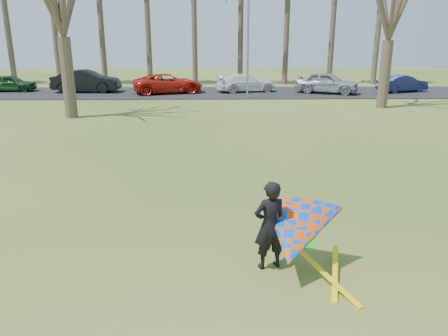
{
  "coord_description": "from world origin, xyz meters",
  "views": [
    {
      "loc": [
        -0.21,
        -8.57,
        4.37
      ],
      "look_at": [
        0.0,
        2.0,
        1.1
      ],
      "focal_mm": 35.0,
      "sensor_mm": 36.0,
      "label": 1
    }
  ],
  "objects_px": {
    "car_2": "(168,83)",
    "car_3": "(246,83)",
    "car_5": "(402,83)",
    "kite_flyer": "(292,232)",
    "streetlight": "(250,32)",
    "car_1": "(86,81)",
    "car_0": "(10,83)",
    "car_4": "(327,82)"
  },
  "relations": [
    {
      "from": "car_2",
      "to": "car_3",
      "type": "bearing_deg",
      "value": -100.31
    },
    {
      "from": "car_5",
      "to": "kite_flyer",
      "type": "bearing_deg",
      "value": 134.92
    },
    {
      "from": "streetlight",
      "to": "car_3",
      "type": "relative_size",
      "value": 1.73
    },
    {
      "from": "car_1",
      "to": "car_3",
      "type": "bearing_deg",
      "value": -88.61
    },
    {
      "from": "streetlight",
      "to": "kite_flyer",
      "type": "bearing_deg",
      "value": -92.35
    },
    {
      "from": "car_0",
      "to": "car_3",
      "type": "distance_m",
      "value": 18.24
    },
    {
      "from": "car_0",
      "to": "kite_flyer",
      "type": "height_order",
      "value": "kite_flyer"
    },
    {
      "from": "car_2",
      "to": "car_5",
      "type": "distance_m",
      "value": 17.88
    },
    {
      "from": "car_5",
      "to": "car_3",
      "type": "bearing_deg",
      "value": 68.99
    },
    {
      "from": "streetlight",
      "to": "car_5",
      "type": "height_order",
      "value": "streetlight"
    },
    {
      "from": "car_3",
      "to": "car_5",
      "type": "xyz_separation_m",
      "value": [
        11.94,
        -0.45,
        -0.03
      ]
    },
    {
      "from": "car_0",
      "to": "car_1",
      "type": "bearing_deg",
      "value": -98.41
    },
    {
      "from": "car_3",
      "to": "car_1",
      "type": "bearing_deg",
      "value": 76.73
    },
    {
      "from": "car_0",
      "to": "kite_flyer",
      "type": "bearing_deg",
      "value": -150.86
    },
    {
      "from": "streetlight",
      "to": "car_2",
      "type": "height_order",
      "value": "streetlight"
    },
    {
      "from": "car_3",
      "to": "car_4",
      "type": "relative_size",
      "value": 1.0
    },
    {
      "from": "car_1",
      "to": "car_3",
      "type": "height_order",
      "value": "car_1"
    },
    {
      "from": "streetlight",
      "to": "car_4",
      "type": "relative_size",
      "value": 1.73
    },
    {
      "from": "car_3",
      "to": "car_5",
      "type": "bearing_deg",
      "value": -105.68
    },
    {
      "from": "car_0",
      "to": "car_5",
      "type": "height_order",
      "value": "car_5"
    },
    {
      "from": "streetlight",
      "to": "car_5",
      "type": "relative_size",
      "value": 2.05
    },
    {
      "from": "car_2",
      "to": "car_3",
      "type": "distance_m",
      "value": 5.99
    },
    {
      "from": "car_1",
      "to": "car_4",
      "type": "xyz_separation_m",
      "value": [
        18.22,
        -0.98,
        -0.04
      ]
    },
    {
      "from": "car_0",
      "to": "car_2",
      "type": "distance_m",
      "value": 12.36
    },
    {
      "from": "car_1",
      "to": "streetlight",
      "type": "bearing_deg",
      "value": -104.18
    },
    {
      "from": "car_2",
      "to": "car_5",
      "type": "xyz_separation_m",
      "value": [
        17.88,
        0.31,
        -0.08
      ]
    },
    {
      "from": "car_3",
      "to": "car_4",
      "type": "bearing_deg",
      "value": -113.28
    },
    {
      "from": "car_4",
      "to": "car_5",
      "type": "relative_size",
      "value": 1.19
    },
    {
      "from": "car_2",
      "to": "kite_flyer",
      "type": "xyz_separation_m",
      "value": [
        4.98,
        -25.87,
        0.07
      ]
    },
    {
      "from": "car_4",
      "to": "car_0",
      "type": "bearing_deg",
      "value": 110.13
    },
    {
      "from": "car_1",
      "to": "car_4",
      "type": "bearing_deg",
      "value": -91.93
    },
    {
      "from": "car_0",
      "to": "car_2",
      "type": "relative_size",
      "value": 0.73
    },
    {
      "from": "car_4",
      "to": "kite_flyer",
      "type": "bearing_deg",
      "value": -171.49
    },
    {
      "from": "kite_flyer",
      "to": "car_5",
      "type": "bearing_deg",
      "value": 63.77
    },
    {
      "from": "car_3",
      "to": "car_4",
      "type": "xyz_separation_m",
      "value": [
        5.99,
        -1.03,
        0.12
      ]
    },
    {
      "from": "streetlight",
      "to": "car_5",
      "type": "bearing_deg",
      "value": 13.87
    },
    {
      "from": "car_1",
      "to": "car_3",
      "type": "xyz_separation_m",
      "value": [
        12.23,
        0.05,
        -0.16
      ]
    },
    {
      "from": "streetlight",
      "to": "car_4",
      "type": "distance_m",
      "value": 7.39
    },
    {
      "from": "streetlight",
      "to": "car_3",
      "type": "bearing_deg",
      "value": 89.85
    },
    {
      "from": "car_5",
      "to": "streetlight",
      "type": "bearing_deg",
      "value": 85.03
    },
    {
      "from": "car_0",
      "to": "car_5",
      "type": "distance_m",
      "value": 30.19
    },
    {
      "from": "kite_flyer",
      "to": "car_4",
      "type": "bearing_deg",
      "value": 74.81
    }
  ]
}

